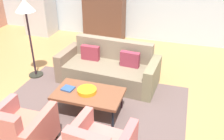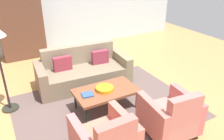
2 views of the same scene
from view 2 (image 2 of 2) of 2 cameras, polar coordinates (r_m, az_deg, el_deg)
name	(u,v)px [view 2 (image 2 of 2)]	position (r m, az deg, el deg)	size (l,w,h in m)	color
ground_plane	(104,104)	(4.67, -2.07, -8.63)	(11.45, 11.45, 0.00)	tan
wall_back	(48,5)	(7.50, -15.86, 15.36)	(9.54, 0.12, 2.80)	silver
area_rug	(105,107)	(4.60, -1.78, -9.18)	(3.40, 2.60, 0.01)	brown
couch	(83,72)	(5.35, -7.35, -0.46)	(2.16, 1.04, 0.86)	#786A53
coffee_table	(106,92)	(4.35, -1.55, -5.44)	(1.20, 0.70, 0.42)	black
armchair_right	(171,117)	(3.89, 14.68, -11.35)	(0.87, 0.87, 0.88)	#2D2413
fruit_bowl	(105,89)	(4.31, -1.86, -4.72)	(0.34, 0.34, 0.07)	orange
book_stack	(87,95)	(4.19, -6.22, -6.19)	(0.23, 0.21, 0.03)	#2E4F86
cabinet	(21,28)	(7.12, -21.87, 9.82)	(1.20, 0.51, 1.80)	brown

